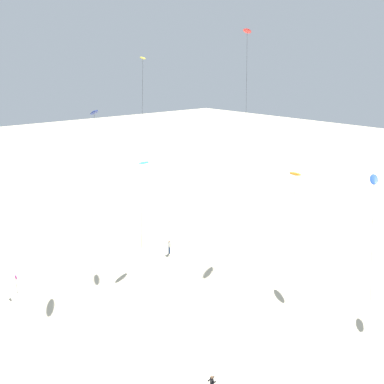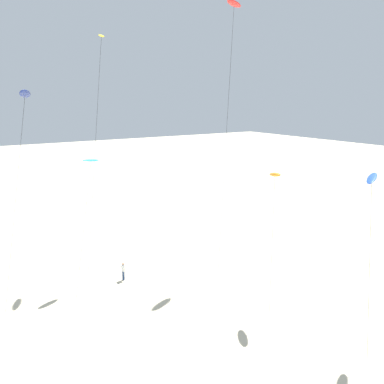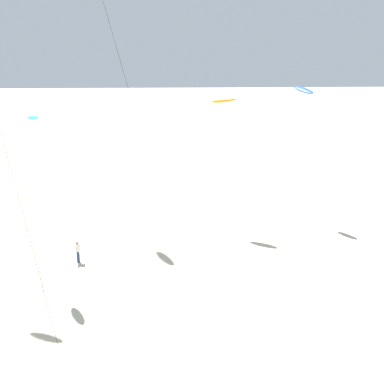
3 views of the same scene
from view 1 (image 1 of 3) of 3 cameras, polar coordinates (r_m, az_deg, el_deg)
The scene contains 9 objects.
ground_plane at distance 38.02m, azimuth -10.71°, elevation -17.31°, with size 260.00×260.00×0.00m, color beige.
kite_navy at distance 42.38m, azimuth -13.89°, elevation 10.86°, with size 5.27×4.66×17.61m.
kite_red at distance 52.44m, azimuth 7.94°, elevation 21.63°, with size 8.21×8.39×26.02m.
kite_yellow at distance 49.04m, azimuth -7.10°, elevation 18.02°, with size 5.41×4.85×22.74m.
kite_orange at distance 42.47m, azimuth 14.59°, elevation 2.44°, with size 3.38×3.01×11.26m.
kite_blue at distance 40.54m, azimuth 24.66°, elevation 1.51°, with size 3.37×3.54×11.97m.
kite_cyan at distance 44.87m, azimuth -6.92°, elevation 4.01°, with size 3.95×4.18×11.47m.
kite_flyer_middle at distance 48.08m, azimuth -3.29°, elevation -7.85°, with size 0.56×0.53×1.67m.
marker_flag at distance 43.50m, azimuth -23.97°, elevation -11.54°, with size 0.56×0.05×2.10m.
Camera 1 is at (27.57, -14.71, 21.65)m, focal length 37.10 mm.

